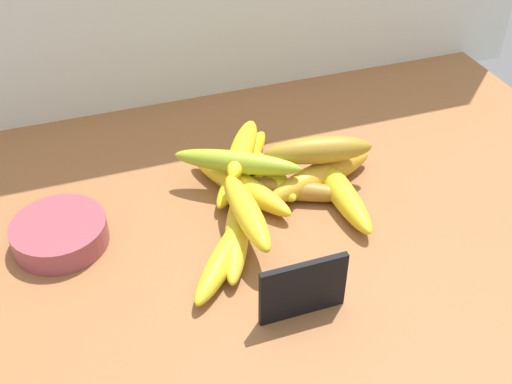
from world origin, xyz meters
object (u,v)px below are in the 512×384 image
Objects in this scene: banana_8 at (242,149)px; banana_11 at (318,150)px; banana_4 at (243,167)px; banana_6 at (321,175)px; chalkboard_sign at (303,291)px; banana_5 at (268,172)px; banana_9 at (247,212)px; banana_3 at (285,189)px; banana_0 at (240,184)px; banana_2 at (237,233)px; banana_1 at (227,253)px; banana_7 at (340,190)px; fruit_bowl at (60,233)px; banana_10 at (237,162)px.

banana_11 is (10.18, -5.48, 0.99)cm from banana_8.
banana_6 is (10.60, -6.34, 0.34)cm from banana_4.
chalkboard_sign is 26.72cm from banana_5.
banana_6 is 16.85cm from banana_9.
banana_5 is at bearing 102.63° from banana_3.
banana_0 is 6.90cm from banana_3.
banana_4 reaches higher than banana_2.
banana_1 is 20.96cm from banana_7.
fruit_bowl is (-26.65, 22.33, -2.05)cm from chalkboard_sign.
banana_10 is (-5.22, -0.64, 3.56)cm from banana_5.
banana_10 is (-1.89, -3.31, 3.69)cm from banana_4.
banana_9 reaches higher than banana_2.
banana_7 is at bearing -73.09° from banana_11.
banana_8 is (-4.29, 7.26, 3.59)cm from banana_3.
banana_10 is (2.11, 10.87, 0.32)cm from banana_9.
banana_2 is 0.94× the size of banana_4.
chalkboard_sign is 0.67× the size of banana_9.
chalkboard_sign is 28.94cm from banana_8.
banana_8 reaches higher than banana_0.
fruit_bowl is 32.04cm from banana_5.
banana_7 is at bearing -5.69° from fruit_bowl.
chalkboard_sign is 25.55cm from banana_10.
banana_2 is 14.43cm from banana_5.
banana_2 is at bearing 177.64° from banana_9.
banana_6 is 13.28cm from banana_10.
banana_3 is at bearing 39.80° from banana_9.
banana_2 is at bearing -111.12° from banana_4.
fruit_bowl is at bearing 162.53° from banana_9.
fruit_bowl is at bearing -167.20° from banana_4.
banana_0 is at bearing 170.18° from banana_6.
chalkboard_sign is 0.53× the size of banana_3.
banana_0 is 5.70cm from banana_8.
banana_7 is at bearing -41.92° from banana_8.
banana_5 is 0.80× the size of banana_6.
banana_5 is (5.17, 26.14, -2.01)cm from chalkboard_sign.
fruit_bowl reaches higher than banana_2.
banana_3 is 1.32× the size of banana_5.
chalkboard_sign is at bearing -106.00° from banana_3.
banana_4 is 12.35cm from banana_6.
banana_8 is 11.61cm from banana_11.
banana_8 is at bearing 34.95° from banana_4.
banana_2 is 15.60cm from banana_8.
banana_1 and banana_2 have the same top height.
banana_5 is (31.82, 3.80, 0.04)cm from fruit_bowl.
banana_4 is 1.33× the size of banana_5.
fruit_bowl is at bearing 151.57° from banana_1.
banana_4 is 5.30cm from banana_10.
banana_9 is at bearing -2.36° from banana_2.
fruit_bowl is 32.85cm from banana_3.
banana_0 is 14.74cm from banana_1.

